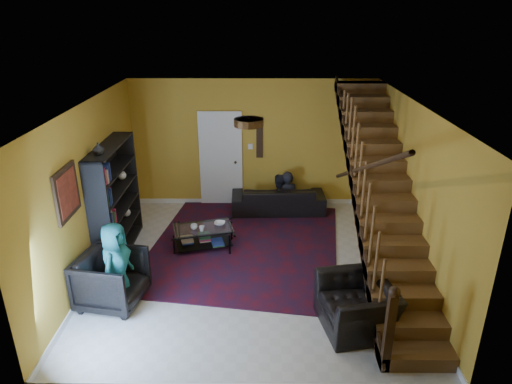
# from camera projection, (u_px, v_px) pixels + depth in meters

# --- Properties ---
(floor) EXTENTS (5.50, 5.50, 0.00)m
(floor) POSITION_uv_depth(u_px,v_px,m) (251.00, 267.00, 7.90)
(floor) COLOR beige
(floor) RESTS_ON ground
(room) EXTENTS (5.50, 5.50, 5.50)m
(room) POSITION_uv_depth(u_px,v_px,m) (185.00, 229.00, 9.12)
(room) COLOR gold
(room) RESTS_ON ground
(staircase) EXTENTS (0.95, 5.02, 3.18)m
(staircase) POSITION_uv_depth(u_px,v_px,m) (382.00, 192.00, 7.35)
(staircase) COLOR brown
(staircase) RESTS_ON floor
(bookshelf) EXTENTS (0.35, 1.80, 2.00)m
(bookshelf) POSITION_uv_depth(u_px,v_px,m) (116.00, 201.00, 8.10)
(bookshelf) COLOR black
(bookshelf) RESTS_ON floor
(door) EXTENTS (0.82, 0.05, 2.05)m
(door) POSITION_uv_depth(u_px,v_px,m) (221.00, 161.00, 10.03)
(door) COLOR silver
(door) RESTS_ON floor
(framed_picture) EXTENTS (0.04, 0.74, 0.74)m
(framed_picture) POSITION_uv_depth(u_px,v_px,m) (67.00, 193.00, 6.42)
(framed_picture) COLOR maroon
(framed_picture) RESTS_ON room
(wall_hanging) EXTENTS (0.14, 0.03, 0.90)m
(wall_hanging) POSITION_uv_depth(u_px,v_px,m) (260.00, 138.00, 9.83)
(wall_hanging) COLOR black
(wall_hanging) RESTS_ON room
(ceiling_fixture) EXTENTS (0.40, 0.40, 0.10)m
(ceiling_fixture) POSITION_uv_depth(u_px,v_px,m) (249.00, 122.00, 6.12)
(ceiling_fixture) COLOR #3F2814
(ceiling_fixture) RESTS_ON room
(rug) EXTENTS (3.91, 4.32, 0.02)m
(rug) POSITION_uv_depth(u_px,v_px,m) (245.00, 245.00, 8.59)
(rug) COLOR #3F0B16
(rug) RESTS_ON floor
(sofa) EXTENTS (2.03, 0.85, 0.58)m
(sofa) POSITION_uv_depth(u_px,v_px,m) (278.00, 199.00, 9.91)
(sofa) COLOR black
(sofa) RESTS_ON floor
(armchair_left) EXTENTS (1.05, 1.03, 0.82)m
(armchair_left) POSITION_uv_depth(u_px,v_px,m) (112.00, 280.00, 6.79)
(armchair_left) COLOR black
(armchair_left) RESTS_ON floor
(armchair_right) EXTENTS (1.11, 1.21, 0.69)m
(armchair_right) POSITION_uv_depth(u_px,v_px,m) (356.00, 305.00, 6.32)
(armchair_right) COLOR black
(armchair_right) RESTS_ON floor
(person_adult_a) EXTENTS (0.50, 0.33, 1.36)m
(person_adult_a) POSITION_uv_depth(u_px,v_px,m) (286.00, 201.00, 9.98)
(person_adult_a) COLOR black
(person_adult_a) RESTS_ON sofa
(person_adult_b) EXTENTS (0.68, 0.56, 1.30)m
(person_adult_b) POSITION_uv_depth(u_px,v_px,m) (278.00, 202.00, 9.99)
(person_adult_b) COLOR black
(person_adult_b) RESTS_ON sofa
(person_child) EXTENTS (0.53, 0.72, 1.34)m
(person_child) POSITION_uv_depth(u_px,v_px,m) (116.00, 265.00, 6.68)
(person_child) COLOR #19605F
(person_child) RESTS_ON armchair_left
(coffee_table) EXTENTS (1.19, 0.88, 0.41)m
(coffee_table) POSITION_uv_depth(u_px,v_px,m) (204.00, 236.00, 8.45)
(coffee_table) COLOR black
(coffee_table) RESTS_ON floor
(cup_a) EXTENTS (0.14, 0.14, 0.10)m
(cup_a) POSITION_uv_depth(u_px,v_px,m) (194.00, 227.00, 8.31)
(cup_a) COLOR #999999
(cup_a) RESTS_ON coffee_table
(cup_b) EXTENTS (0.10, 0.10, 0.09)m
(cup_b) POSITION_uv_depth(u_px,v_px,m) (202.00, 229.00, 8.24)
(cup_b) COLOR #999999
(cup_b) RESTS_ON coffee_table
(bowl) EXTENTS (0.22, 0.22, 0.05)m
(bowl) POSITION_uv_depth(u_px,v_px,m) (220.00, 223.00, 8.49)
(bowl) COLOR #999999
(bowl) RESTS_ON coffee_table
(vase) EXTENTS (0.18, 0.18, 0.19)m
(vase) POSITION_uv_depth(u_px,v_px,m) (98.00, 149.00, 7.21)
(vase) COLOR #999999
(vase) RESTS_ON bookshelf
(popcorn_bucket) EXTENTS (0.15, 0.15, 0.14)m
(popcorn_bucket) POSITION_uv_depth(u_px,v_px,m) (130.00, 284.00, 7.25)
(popcorn_bucket) COLOR red
(popcorn_bucket) RESTS_ON rug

